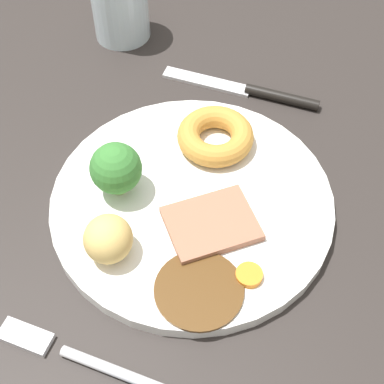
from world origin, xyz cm
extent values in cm
cube|color=#2B2623|center=(0.00, 0.00, 1.80)|extent=(120.00, 84.00, 3.60)
cylinder|color=white|center=(0.91, -1.34, 4.30)|extent=(27.28, 27.28, 1.40)
cylinder|color=#563819|center=(-8.04, -5.60, 5.15)|extent=(7.75, 7.75, 0.30)
cube|color=#9E664C|center=(-1.42, -4.20, 5.40)|extent=(10.08, 10.20, 0.80)
torus|color=#C68938|center=(8.39, -0.90, 6.16)|extent=(7.86, 7.86, 2.32)
ellipsoid|color=#D8B260|center=(-7.35, 3.18, 7.06)|extent=(5.89, 5.78, 4.13)
cylinder|color=orange|center=(-5.17, -9.13, 5.31)|extent=(2.38, 2.38, 0.62)
cylinder|color=#8CB766|center=(-0.70, 5.65, 5.72)|extent=(1.52, 1.52, 1.43)
sphere|color=#387A33|center=(-0.70, 5.65, 8.16)|extent=(4.93, 4.93, 4.93)
cylinder|color=silver|center=(-16.71, -1.84, 4.05)|extent=(1.06, 9.51, 0.90)
cube|color=silver|center=(-16.85, 6.40, 3.90)|extent=(2.08, 4.53, 0.60)
cylinder|color=black|center=(18.61, -5.18, 4.20)|extent=(1.53, 8.54, 1.20)
cube|color=silver|center=(18.27, 3.81, 3.80)|extent=(2.10, 10.56, 0.40)
cylinder|color=silver|center=(22.91, 16.98, 8.26)|extent=(6.89, 6.89, 9.32)
camera|label=1|loc=(-29.65, -13.69, 48.71)|focal=53.35mm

